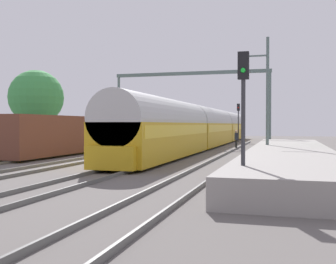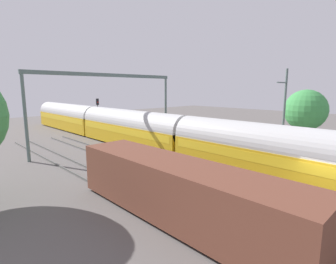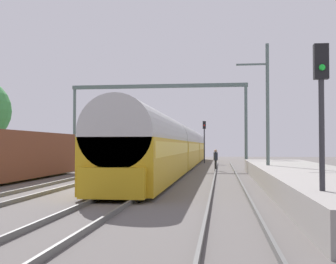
# 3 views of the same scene
# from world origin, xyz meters

# --- Properties ---
(ground) EXTENTS (120.00, 120.00, 0.00)m
(ground) POSITION_xyz_m (0.00, 0.00, 0.00)
(ground) COLOR #5E5956
(track_far_west) EXTENTS (1.52, 60.00, 0.16)m
(track_far_west) POSITION_xyz_m (-6.21, 0.00, 0.08)
(track_far_west) COLOR #5D5D5A
(track_far_west) RESTS_ON ground
(track_west) EXTENTS (1.51, 60.00, 0.16)m
(track_west) POSITION_xyz_m (-2.07, 0.00, 0.08)
(track_west) COLOR #5D5D5A
(track_west) RESTS_ON ground
(track_east) EXTENTS (1.51, 60.00, 0.16)m
(track_east) POSITION_xyz_m (2.07, 0.00, 0.08)
(track_east) COLOR #5D5D5A
(track_east) RESTS_ON ground
(platform) EXTENTS (4.40, 28.00, 0.90)m
(platform) POSITION_xyz_m (10.03, 2.00, 0.45)
(platform) COLOR gray
(platform) RESTS_ON ground
(passenger_train) EXTENTS (2.93, 49.20, 3.82)m
(passenger_train) POSITION_xyz_m (2.07, 19.52, 1.97)
(passenger_train) COLOR gold
(passenger_train) RESTS_ON ground
(freight_car) EXTENTS (2.80, 13.00, 2.70)m
(freight_car) POSITION_xyz_m (-6.21, 4.30, 1.47)
(freight_car) COLOR brown
(freight_car) RESTS_ON ground
(person_crossing) EXTENTS (0.34, 0.45, 1.73)m
(person_crossing) POSITION_xyz_m (5.47, 14.97, 1.03)
(person_crossing) COLOR black
(person_crossing) RESTS_ON ground
(railway_signal_far) EXTENTS (0.36, 0.30, 4.88)m
(railway_signal_far) POSITION_xyz_m (3.99, 30.15, 3.13)
(railway_signal_far) COLOR #2D2D33
(railway_signal_far) RESTS_ON ground
(catenary_gantry) EXTENTS (16.82, 0.28, 7.86)m
(catenary_gantry) POSITION_xyz_m (0.00, 20.39, 5.92)
(catenary_gantry) COLOR slate
(catenary_gantry) RESTS_ON ground
(catenary_pole_east_mid) EXTENTS (1.90, 0.20, 8.00)m
(catenary_pole_east_mid) POSITION_xyz_m (8.56, 5.57, 4.15)
(catenary_pole_east_mid) COLOR slate
(catenary_pole_east_mid) RESTS_ON ground
(tree_east_background) EXTENTS (4.37, 4.37, 6.21)m
(tree_east_background) POSITION_xyz_m (15.15, 5.96, 4.01)
(tree_east_background) COLOR #4C3826
(tree_east_background) RESTS_ON ground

